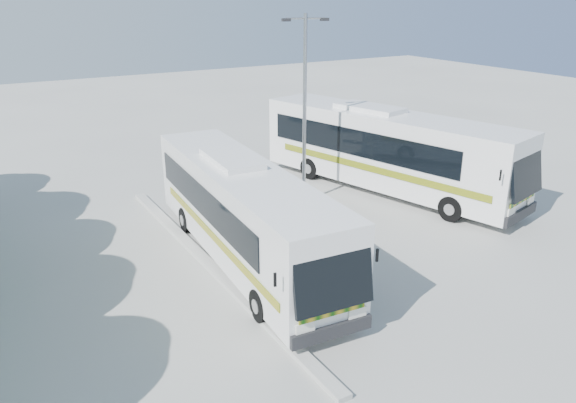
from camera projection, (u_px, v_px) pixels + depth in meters
ground at (295, 273)px, 18.84m from camera, size 100.00×100.00×0.00m
kerb_divider at (208, 263)px, 19.33m from camera, size 0.40×16.00×0.15m
coach_main at (244, 212)px, 19.12m from camera, size 3.27×12.15×3.33m
coach_adjacent at (387, 149)px, 25.98m from camera, size 5.83×13.48×3.67m
lamppost at (305, 103)px, 23.66m from camera, size 1.94×0.69×8.06m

